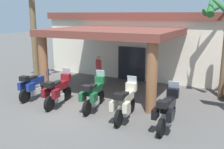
% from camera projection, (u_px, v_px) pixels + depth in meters
% --- Properties ---
extents(ground_plane, '(80.00, 80.00, 0.00)m').
position_uv_depth(ground_plane, '(75.00, 109.00, 11.56)').
color(ground_plane, '#514F4C').
extents(motel_building, '(13.18, 12.68, 4.20)m').
position_uv_depth(motel_building, '(149.00, 41.00, 19.00)').
color(motel_building, silver).
rests_on(motel_building, ground_plane).
extents(motorcycle_blue, '(0.74, 2.21, 1.61)m').
position_uv_depth(motorcycle_blue, '(35.00, 85.00, 12.91)').
color(motorcycle_blue, black).
rests_on(motorcycle_blue, ground_plane).
extents(motorcycle_maroon, '(0.85, 2.20, 1.61)m').
position_uv_depth(motorcycle_maroon, '(58.00, 91.00, 11.87)').
color(motorcycle_maroon, black).
rests_on(motorcycle_maroon, ground_plane).
extents(motorcycle_green, '(0.87, 2.20, 1.61)m').
position_uv_depth(motorcycle_green, '(94.00, 94.00, 11.38)').
color(motorcycle_green, black).
rests_on(motorcycle_green, ground_plane).
extents(motorcycle_cream, '(0.78, 2.21, 1.61)m').
position_uv_depth(motorcycle_cream, '(125.00, 103.00, 10.27)').
color(motorcycle_cream, black).
rests_on(motorcycle_cream, ground_plane).
extents(motorcycle_black, '(0.72, 2.21, 1.61)m').
position_uv_depth(motorcycle_black, '(167.00, 110.00, 9.46)').
color(motorcycle_black, black).
rests_on(motorcycle_black, ground_plane).
extents(pedestrian, '(0.46, 0.33, 1.78)m').
position_uv_depth(pedestrian, '(99.00, 68.00, 15.16)').
color(pedestrian, '#3F334C').
rests_on(pedestrian, ground_plane).
extents(palm_tree_roadside, '(2.00, 2.13, 6.48)m').
position_uv_depth(palm_tree_roadside, '(32.00, 4.00, 15.09)').
color(palm_tree_roadside, brown).
rests_on(palm_tree_roadside, ground_plane).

